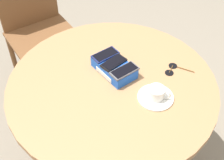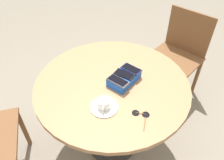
{
  "view_description": "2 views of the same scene",
  "coord_description": "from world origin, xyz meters",
  "px_view_note": "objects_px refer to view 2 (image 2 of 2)",
  "views": [
    {
      "loc": [
        0.92,
        -0.51,
        1.78
      ],
      "look_at": [
        0.0,
        0.0,
        0.73
      ],
      "focal_mm": 50.0,
      "sensor_mm": 36.0,
      "label": 1
    },
    {
      "loc": [
        0.72,
        0.78,
        1.67
      ],
      "look_at": [
        0.0,
        0.0,
        0.73
      ],
      "focal_mm": 35.0,
      "sensor_mm": 36.0,
      "label": 2
    }
  ],
  "objects_px": {
    "saucer": "(104,107)",
    "chair_near_window": "(177,55)",
    "phone_gray": "(118,81)",
    "round_table": "(112,94)",
    "phone_black": "(124,74)",
    "sunglasses": "(141,115)",
    "phone_box": "(124,78)",
    "coffee_cup": "(104,104)",
    "phone_navy": "(131,69)"
  },
  "relations": [
    {
      "from": "phone_gray",
      "to": "phone_box",
      "type": "bearing_deg",
      "value": -167.87
    },
    {
      "from": "phone_gray",
      "to": "chair_near_window",
      "type": "relative_size",
      "value": 0.17
    },
    {
      "from": "round_table",
      "to": "sunglasses",
      "type": "xyz_separation_m",
      "value": [
        0.07,
        0.31,
        0.11
      ]
    },
    {
      "from": "sunglasses",
      "to": "chair_near_window",
      "type": "relative_size",
      "value": 0.16
    },
    {
      "from": "round_table",
      "to": "phone_box",
      "type": "xyz_separation_m",
      "value": [
        -0.06,
        0.05,
        0.13
      ]
    },
    {
      "from": "round_table",
      "to": "sunglasses",
      "type": "height_order",
      "value": "sunglasses"
    },
    {
      "from": "phone_gray",
      "to": "coffee_cup",
      "type": "xyz_separation_m",
      "value": [
        0.17,
        0.07,
        -0.02
      ]
    },
    {
      "from": "phone_gray",
      "to": "sunglasses",
      "type": "relative_size",
      "value": 1.09
    },
    {
      "from": "phone_gray",
      "to": "chair_near_window",
      "type": "distance_m",
      "value": 1.0
    },
    {
      "from": "phone_black",
      "to": "sunglasses",
      "type": "xyz_separation_m",
      "value": [
        0.13,
        0.27,
        -0.06
      ]
    },
    {
      "from": "phone_navy",
      "to": "chair_near_window",
      "type": "height_order",
      "value": "chair_near_window"
    },
    {
      "from": "saucer",
      "to": "coffee_cup",
      "type": "distance_m",
      "value": 0.03
    },
    {
      "from": "phone_navy",
      "to": "phone_gray",
      "type": "distance_m",
      "value": 0.15
    },
    {
      "from": "phone_box",
      "to": "saucer",
      "type": "relative_size",
      "value": 1.41
    },
    {
      "from": "phone_gray",
      "to": "chair_near_window",
      "type": "bearing_deg",
      "value": -171.57
    },
    {
      "from": "phone_gray",
      "to": "coffee_cup",
      "type": "height_order",
      "value": "phone_gray"
    },
    {
      "from": "phone_gray",
      "to": "round_table",
      "type": "bearing_deg",
      "value": -97.98
    },
    {
      "from": "phone_black",
      "to": "coffee_cup",
      "type": "height_order",
      "value": "phone_black"
    },
    {
      "from": "coffee_cup",
      "to": "sunglasses",
      "type": "bearing_deg",
      "value": 122.85
    },
    {
      "from": "round_table",
      "to": "coffee_cup",
      "type": "xyz_separation_m",
      "value": [
        0.18,
        0.13,
        0.14
      ]
    },
    {
      "from": "round_table",
      "to": "coffee_cup",
      "type": "relative_size",
      "value": 11.16
    },
    {
      "from": "phone_navy",
      "to": "chair_near_window",
      "type": "bearing_deg",
      "value": -171.74
    },
    {
      "from": "phone_gray",
      "to": "chair_near_window",
      "type": "xyz_separation_m",
      "value": [
        -0.94,
        -0.14,
        -0.32
      ]
    },
    {
      "from": "round_table",
      "to": "phone_gray",
      "type": "height_order",
      "value": "phone_gray"
    },
    {
      "from": "round_table",
      "to": "phone_black",
      "type": "distance_m",
      "value": 0.18
    },
    {
      "from": "round_table",
      "to": "chair_near_window",
      "type": "relative_size",
      "value": 1.2
    },
    {
      "from": "phone_navy",
      "to": "phone_black",
      "type": "relative_size",
      "value": 1.01
    },
    {
      "from": "phone_box",
      "to": "phone_gray",
      "type": "distance_m",
      "value": 0.08
    },
    {
      "from": "phone_black",
      "to": "phone_gray",
      "type": "relative_size",
      "value": 0.95
    },
    {
      "from": "phone_navy",
      "to": "sunglasses",
      "type": "distance_m",
      "value": 0.35
    },
    {
      "from": "saucer",
      "to": "sunglasses",
      "type": "bearing_deg",
      "value": 122.13
    },
    {
      "from": "saucer",
      "to": "chair_near_window",
      "type": "distance_m",
      "value": 1.16
    },
    {
      "from": "round_table",
      "to": "coffee_cup",
      "type": "bearing_deg",
      "value": 35.39
    },
    {
      "from": "phone_navy",
      "to": "phone_black",
      "type": "bearing_deg",
      "value": 5.58
    },
    {
      "from": "phone_box",
      "to": "round_table",
      "type": "bearing_deg",
      "value": -36.09
    },
    {
      "from": "phone_box",
      "to": "saucer",
      "type": "xyz_separation_m",
      "value": [
        0.25,
        0.08,
        -0.02
      ]
    },
    {
      "from": "phone_gray",
      "to": "sunglasses",
      "type": "distance_m",
      "value": 0.26
    },
    {
      "from": "coffee_cup",
      "to": "sunglasses",
      "type": "relative_size",
      "value": 0.68
    },
    {
      "from": "phone_gray",
      "to": "phone_navy",
      "type": "bearing_deg",
      "value": -170.66
    },
    {
      "from": "phone_black",
      "to": "phone_navy",
      "type": "bearing_deg",
      "value": -174.42
    },
    {
      "from": "chair_near_window",
      "to": "phone_box",
      "type": "bearing_deg",
      "value": 8.11
    },
    {
      "from": "round_table",
      "to": "phone_navy",
      "type": "relative_size",
      "value": 7.21
    },
    {
      "from": "sunglasses",
      "to": "chair_near_window",
      "type": "bearing_deg",
      "value": -158.62
    },
    {
      "from": "coffee_cup",
      "to": "phone_box",
      "type": "bearing_deg",
      "value": -161.39
    },
    {
      "from": "round_table",
      "to": "phone_navy",
      "type": "distance_m",
      "value": 0.22
    },
    {
      "from": "sunglasses",
      "to": "phone_box",
      "type": "bearing_deg",
      "value": -115.98
    },
    {
      "from": "phone_box",
      "to": "coffee_cup",
      "type": "bearing_deg",
      "value": 18.61
    },
    {
      "from": "phone_black",
      "to": "phone_gray",
      "type": "bearing_deg",
      "value": 12.98
    },
    {
      "from": "phone_black",
      "to": "chair_near_window",
      "type": "distance_m",
      "value": 0.93
    },
    {
      "from": "phone_box",
      "to": "saucer",
      "type": "bearing_deg",
      "value": 18.35
    }
  ]
}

